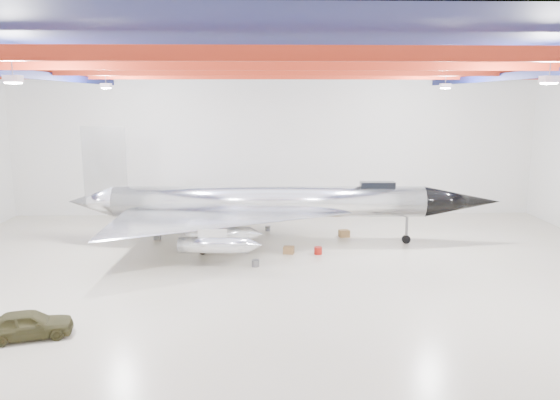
{
  "coord_description": "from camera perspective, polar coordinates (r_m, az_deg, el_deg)",
  "views": [
    {
      "loc": [
        -0.78,
        -26.77,
        9.04
      ],
      "look_at": [
        0.05,
        2.0,
        3.6
      ],
      "focal_mm": 35.0,
      "sensor_mm": 36.0,
      "label": 1
    }
  ],
  "objects": [
    {
      "name": "floor",
      "position": [
        28.27,
        0.01,
        -7.94
      ],
      "size": [
        40.0,
        40.0,
        0.0
      ],
      "primitive_type": "plane",
      "color": "beige",
      "rests_on": "ground"
    },
    {
      "name": "wall_back",
      "position": [
        41.93,
        -0.58,
        5.87
      ],
      "size": [
        40.0,
        0.0,
        40.0
      ],
      "primitive_type": "plane",
      "rotation": [
        1.57,
        0.0,
        0.0
      ],
      "color": "silver",
      "rests_on": "floor"
    },
    {
      "name": "ceiling",
      "position": [
        26.85,
        0.02,
        14.9
      ],
      "size": [
        40.0,
        40.0,
        0.0
      ],
      "primitive_type": "plane",
      "rotation": [
        3.14,
        0.0,
        0.0
      ],
      "color": "#0A0F38",
      "rests_on": "wall_back"
    },
    {
      "name": "ceiling_structure",
      "position": [
        26.81,
        0.02,
        13.46
      ],
      "size": [
        39.5,
        29.5,
        1.08
      ],
      "color": "maroon",
      "rests_on": "ceiling"
    },
    {
      "name": "jet_aircraft",
      "position": [
        33.78,
        -1.25,
        -0.63
      ],
      "size": [
        26.79,
        15.72,
        7.31
      ],
      "rotation": [
        0.0,
        0.0,
        -0.03
      ],
      "color": "silver",
      "rests_on": "floor"
    },
    {
      "name": "jeep",
      "position": [
        23.3,
        -24.84,
        -11.69
      ],
      "size": [
        3.47,
        2.1,
        1.1
      ],
      "primitive_type": "imported",
      "rotation": [
        0.0,
        0.0,
        1.83
      ],
      "color": "#3B381D",
      "rests_on": "floor"
    },
    {
      "name": "crate_ply",
      "position": [
        33.76,
        -7.87,
        -4.58
      ],
      "size": [
        0.64,
        0.56,
        0.39
      ],
      "primitive_type": "cube",
      "rotation": [
        0.0,
        0.0,
        -0.24
      ],
      "color": "olive",
      "rests_on": "floor"
    },
    {
      "name": "engine_drum",
      "position": [
        29.75,
        -2.57,
        -6.61
      ],
      "size": [
        0.49,
        0.49,
        0.37
      ],
      "primitive_type": "cylinder",
      "rotation": [
        0.0,
        0.0,
        0.21
      ],
      "color": "#59595B",
      "rests_on": "floor"
    },
    {
      "name": "parts_bin",
      "position": [
        36.11,
        6.72,
        -3.49
      ],
      "size": [
        0.74,
        0.64,
        0.46
      ],
      "primitive_type": "cube",
      "rotation": [
        0.0,
        0.0,
        0.19
      ],
      "color": "olive",
      "rests_on": "floor"
    },
    {
      "name": "crate_small",
      "position": [
        36.04,
        -12.69,
        -3.84
      ],
      "size": [
        0.45,
        0.38,
        0.29
      ],
      "primitive_type": "cube",
      "rotation": [
        0.0,
        0.0,
        -0.1
      ],
      "color": "#59595B",
      "rests_on": "floor"
    },
    {
      "name": "tool_chest",
      "position": [
        32.06,
        4.0,
        -5.3
      ],
      "size": [
        0.61,
        0.61,
        0.42
      ],
      "primitive_type": "cylinder",
      "rotation": [
        0.0,
        0.0,
        -0.36
      ],
      "color": "#A01710",
      "rests_on": "floor"
    },
    {
      "name": "oil_barrel",
      "position": [
        32.11,
        0.92,
        -5.25
      ],
      "size": [
        0.7,
        0.61,
        0.42
      ],
      "primitive_type": "cube",
      "rotation": [
        0.0,
        0.0,
        -0.23
      ],
      "color": "olive",
      "rests_on": "floor"
    },
    {
      "name": "spares_box",
      "position": [
        37.51,
        -1.29,
        -2.98
      ],
      "size": [
        0.46,
        0.46,
        0.33
      ],
      "primitive_type": "cylinder",
      "rotation": [
        0.0,
        0.0,
        -0.29
      ],
      "color": "#59595B",
      "rests_on": "floor"
    }
  ]
}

